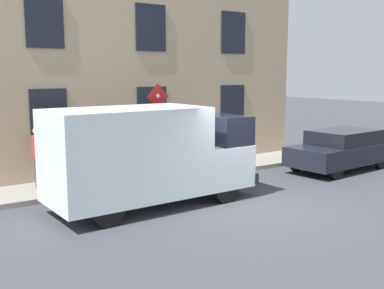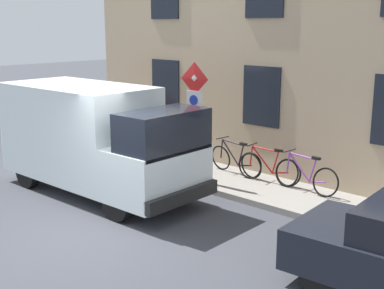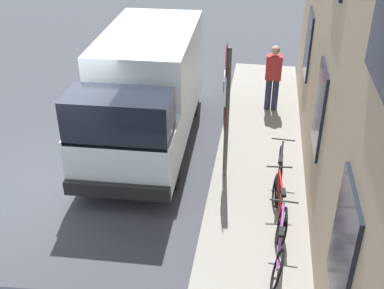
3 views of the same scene
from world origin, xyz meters
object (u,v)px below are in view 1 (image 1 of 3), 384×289
delivery_van (149,154)px  parked_hatchback (341,149)px  sign_post_stacked (158,122)px  pedestrian (38,155)px  bicycle_red (177,157)px  bicycle_black (151,160)px  bicycle_purple (202,154)px

delivery_van → parked_hatchback: 7.65m
sign_post_stacked → pedestrian: (0.94, 3.30, -0.81)m
delivery_van → pedestrian: delivery_van is taller
delivery_van → sign_post_stacked: bearing=52.7°
bicycle_red → bicycle_black: (0.00, 1.02, 0.00)m
sign_post_stacked → bicycle_black: size_ratio=1.61×
pedestrian → sign_post_stacked: bearing=166.5°
delivery_van → parked_hatchback: delivery_van is taller
delivery_van → pedestrian: (2.85, 1.93, -0.26)m
bicycle_purple → pedestrian: bearing=5.5°
bicycle_black → bicycle_purple: bearing=-175.7°
parked_hatchback → bicycle_black: 6.57m
delivery_van → parked_hatchback: size_ratio=1.31×
bicycle_purple → bicycle_red: size_ratio=1.00×
parked_hatchback → bicycle_purple: size_ratio=2.40×
parked_hatchback → bicycle_black: size_ratio=2.40×
sign_post_stacked → bicycle_red: sign_post_stacked is taller
bicycle_red → pedestrian: (-0.20, 4.68, 0.56)m
delivery_van → bicycle_black: size_ratio=3.14×
delivery_van → bicycle_black: 3.60m
delivery_van → bicycle_black: bearing=58.7°
delivery_van → bicycle_red: delivery_van is taller
bicycle_black → bicycle_red: bearing=-175.8°
sign_post_stacked → parked_hatchback: 6.60m
bicycle_black → pedestrian: size_ratio=1.00×
bicycle_red → bicycle_black: 1.02m
bicycle_black → pedestrian: 3.71m
pedestrian → bicycle_black: bearing=-174.4°
parked_hatchback → bicycle_purple: 4.82m
sign_post_stacked → bicycle_purple: sign_post_stacked is taller
bicycle_purple → bicycle_black: size_ratio=1.00×
parked_hatchback → delivery_van: bearing=-3.0°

